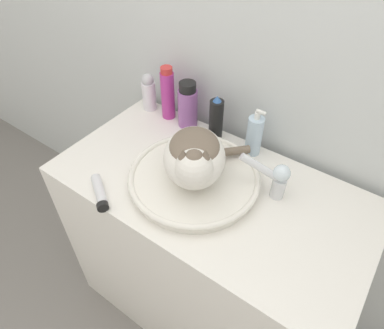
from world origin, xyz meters
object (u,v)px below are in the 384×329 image
at_px(faucet, 276,178).
at_px(lotion_bottle_white, 149,92).
at_px(soap_pump_bottle, 254,135).
at_px(cat, 195,156).
at_px(cream_tube, 100,192).
at_px(hairspray_can_black, 216,118).
at_px(mouthwash_bottle, 188,105).
at_px(shampoo_bottle_tall, 168,94).

height_order(faucet, lotion_bottle_white, lotion_bottle_white).
relative_size(lotion_bottle_white, soap_pump_bottle, 0.86).
distance_m(cat, cream_tube, 0.33).
relative_size(hairspray_can_black, mouthwash_bottle, 0.96).
bearing_deg(cat, shampoo_bottle_tall, -164.30).
height_order(faucet, shampoo_bottle_tall, shampoo_bottle_tall).
xyz_separation_m(mouthwash_bottle, cream_tube, (-0.00, -0.47, -0.07)).
bearing_deg(hairspray_can_black, faucet, -25.58).
relative_size(mouthwash_bottle, shampoo_bottle_tall, 0.85).
distance_m(cat, soap_pump_bottle, 0.28).
height_order(hairspray_can_black, mouthwash_bottle, mouthwash_bottle).
relative_size(lotion_bottle_white, hairspray_can_black, 0.89).
height_order(hairspray_can_black, shampoo_bottle_tall, shampoo_bottle_tall).
bearing_deg(faucet, mouthwash_bottle, -42.18).
bearing_deg(lotion_bottle_white, cream_tube, -67.54).
xyz_separation_m(soap_pump_bottle, cream_tube, (-0.29, -0.47, -0.06)).
distance_m(faucet, mouthwash_bottle, 0.47).
bearing_deg(shampoo_bottle_tall, cat, -39.76).
distance_m(hairspray_can_black, mouthwash_bottle, 0.13).
bearing_deg(lotion_bottle_white, hairspray_can_black, 0.00).
bearing_deg(faucet, lotion_bottle_white, -36.64).
relative_size(lotion_bottle_white, mouthwash_bottle, 0.85).
relative_size(cat, soap_pump_bottle, 1.95).
xyz_separation_m(soap_pump_bottle, mouthwash_bottle, (-0.29, 0.00, 0.01)).
bearing_deg(hairspray_can_black, cream_tube, -105.77).
bearing_deg(shampoo_bottle_tall, faucet, -15.50).
distance_m(soap_pump_bottle, shampoo_bottle_tall, 0.39).
xyz_separation_m(lotion_bottle_white, mouthwash_bottle, (0.20, 0.00, 0.01)).
bearing_deg(cream_tube, faucet, 35.83).
relative_size(shampoo_bottle_tall, cream_tube, 1.59).
distance_m(faucet, cream_tube, 0.55).
bearing_deg(cream_tube, soap_pump_bottle, 58.18).
height_order(cat, lotion_bottle_white, cat).
xyz_separation_m(soap_pump_bottle, hairspray_can_black, (-0.16, 0.00, 0.01)).
xyz_separation_m(faucet, lotion_bottle_white, (-0.64, 0.15, 0.00)).
distance_m(cat, lotion_bottle_white, 0.49).
distance_m(lotion_bottle_white, cream_tube, 0.52).
relative_size(soap_pump_bottle, cream_tube, 1.34).
bearing_deg(faucet, shampoo_bottle_tall, -39.00).
bearing_deg(shampoo_bottle_tall, lotion_bottle_white, 180.00).
distance_m(faucet, lotion_bottle_white, 0.66).
relative_size(faucet, lotion_bottle_white, 0.99).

